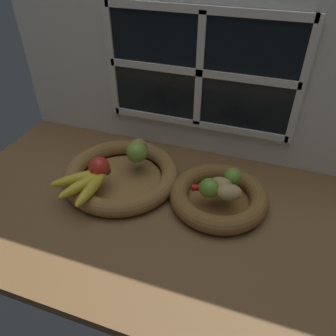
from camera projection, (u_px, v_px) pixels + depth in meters
ground_plane at (172, 200)px, 106.92cm from camera, size 140.00×90.00×3.00cm
back_wall at (201, 79)px, 111.50cm from camera, size 140.00×4.60×55.00cm
fruit_bowl_left at (121, 175)px, 110.77cm from camera, size 38.41×38.41×5.59cm
fruit_bowl_right at (219, 197)px, 102.09cm from camera, size 30.29×30.29×5.59cm
apple_red_front at (99, 167)px, 103.66cm from camera, size 6.72×6.72×6.72cm
apple_green_back at (137, 152)px, 109.75cm from camera, size 7.13×7.13×7.13cm
pear_brown at (139, 149)px, 111.39cm from camera, size 7.83×7.95×7.26cm
banana_bunch_front at (86, 182)px, 100.30cm from camera, size 15.49×19.00×3.35cm
potato_large at (220, 184)px, 99.02cm from camera, size 7.53×5.59×4.19cm
potato_small at (229, 192)px, 95.60cm from camera, size 8.91×7.42×4.74cm
lime_near at (209, 188)px, 96.26cm from camera, size 5.90×5.90×5.90cm
lime_far at (233, 177)px, 100.77cm from camera, size 5.45×5.45×5.45cm
chili_pepper at (212, 189)px, 98.63cm from camera, size 12.05×4.15×2.11cm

